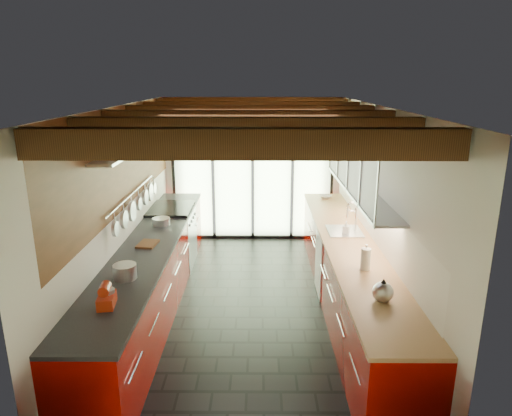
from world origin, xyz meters
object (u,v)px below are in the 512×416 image
object	(u,v)px
kettle	(383,291)
soap_bottle	(346,228)
stand_mixer	(107,297)
bowl	(326,197)
paper_towel	(366,259)

from	to	relation	value
kettle	soap_bottle	distance (m)	1.87
kettle	stand_mixer	bearing A→B (deg)	-177.59
stand_mixer	bowl	size ratio (longest dim) A/B	1.32
kettle	paper_towel	world-z (taller)	paper_towel
paper_towel	bowl	bearing A→B (deg)	90.00
stand_mixer	soap_bottle	world-z (taller)	stand_mixer
bowl	soap_bottle	bearing A→B (deg)	-90.00
soap_bottle	stand_mixer	bearing A→B (deg)	-142.17
stand_mixer	bowl	distance (m)	4.64
stand_mixer	paper_towel	distance (m)	2.67
soap_bottle	bowl	size ratio (longest dim) A/B	0.91
stand_mixer	paper_towel	xyz separation A→B (m)	(2.54, 0.83, 0.03)
stand_mixer	paper_towel	world-z (taller)	paper_towel
paper_towel	bowl	distance (m)	3.06
soap_bottle	bowl	world-z (taller)	soap_bottle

